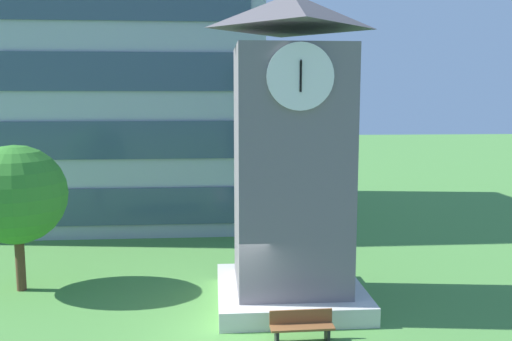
# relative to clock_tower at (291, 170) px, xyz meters

# --- Properties ---
(ground_plane) EXTENTS (160.00, 160.00, 0.00)m
(ground_plane) POSITION_rel_clock_tower_xyz_m (-2.12, -2.90, -4.50)
(ground_plane) COLOR #4C893D
(office_building) EXTENTS (17.94, 13.56, 16.00)m
(office_building) POSITION_rel_clock_tower_xyz_m (-8.96, 15.42, 3.50)
(office_building) COLOR #9EA8B2
(office_building) RESTS_ON ground
(clock_tower) EXTENTS (4.81, 4.81, 10.09)m
(clock_tower) POSITION_rel_clock_tower_xyz_m (0.00, 0.00, 0.00)
(clock_tower) COLOR slate
(clock_tower) RESTS_ON ground
(park_bench) EXTENTS (1.81, 0.53, 0.88)m
(park_bench) POSITION_rel_clock_tower_xyz_m (-0.09, -3.10, -4.04)
(park_bench) COLOR brown
(park_bench) RESTS_ON ground
(tree_streetside) EXTENTS (3.47, 3.47, 5.21)m
(tree_streetside) POSITION_rel_clock_tower_xyz_m (-9.41, 1.81, -1.04)
(tree_streetside) COLOR #513823
(tree_streetside) RESTS_ON ground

